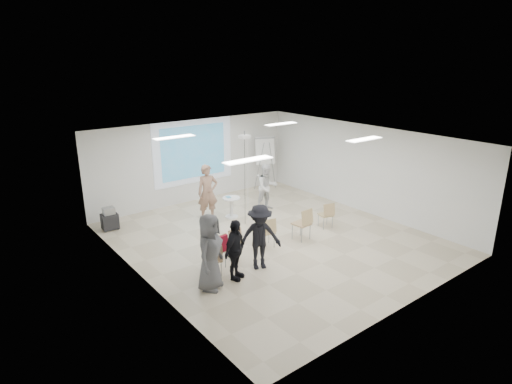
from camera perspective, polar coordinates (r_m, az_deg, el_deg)
floor at (r=12.76m, az=2.22°, el=-6.44°), size 8.00×9.00×0.10m
ceiling at (r=11.83m, az=2.39°, el=7.38°), size 8.00×9.00×0.10m
wall_back at (r=15.83m, az=-8.37°, el=4.14°), size 8.00×0.10×3.00m
wall_left at (r=10.23m, az=-15.41°, el=-4.00°), size 0.10×9.00×3.00m
wall_right at (r=15.04m, az=14.22°, el=3.06°), size 0.10×9.00×3.00m
projection_halo at (r=15.70m, az=-8.31°, el=5.34°), size 3.20×0.01×2.30m
projection_image at (r=15.68m, az=-8.28°, el=5.33°), size 2.60×0.01×1.90m
pedestal_table at (r=14.23m, az=-3.30°, el=-1.89°), size 0.69×0.69×0.72m
player_left at (r=13.91m, az=-6.47°, el=0.39°), size 0.88×0.71×2.11m
player_right at (r=14.79m, az=1.49°, el=0.97°), size 0.98×0.83×1.81m
controller_left at (r=14.11m, az=-6.43°, el=2.06°), size 0.08×0.14×0.04m
controller_right at (r=14.79m, az=0.34°, el=2.24°), size 0.06×0.13×0.04m
chair_far_left at (r=10.54m, az=-5.66°, el=-8.75°), size 0.48×0.50×0.83m
chair_left_mid at (r=10.86m, az=-5.19°, el=-7.48°), size 0.49×0.52×0.95m
chair_left_inner at (r=11.38m, az=-3.15°, el=-6.44°), size 0.43×0.46×0.88m
chair_center at (r=11.98m, az=1.55°, el=-5.11°), size 0.50×0.52×0.88m
chair_right_inner at (r=12.51m, az=6.38°, el=-3.95°), size 0.49×0.53×0.97m
chair_right_far at (r=13.49m, az=9.45°, el=-2.80°), size 0.48×0.51×0.83m
red_jacket at (r=10.68m, az=-4.86°, el=-6.98°), size 0.46×0.15×0.43m
laptop at (r=11.47m, az=-3.44°, el=-6.50°), size 0.33×0.25×0.03m
audience_left at (r=10.23m, az=-2.82°, el=-7.18°), size 1.18×1.00×1.74m
audience_mid at (r=10.69m, az=0.51°, el=-5.48°), size 1.41×1.10×1.92m
audience_outer at (r=9.81m, az=-6.20°, el=-7.41°), size 1.20×1.12×2.05m
flipchart_easel at (r=17.00m, az=1.22°, el=5.46°), size 0.84×0.68×2.11m
av_cart at (r=14.02m, az=-18.94°, el=-3.48°), size 0.49×0.40×0.72m
ceiling_projector at (r=13.11m, az=-1.52°, el=6.81°), size 0.30×0.25×3.00m
fluor_panel_nw at (r=12.40m, az=-10.85°, el=7.19°), size 1.20×0.30×0.02m
fluor_panel_ne at (r=14.63m, az=3.36°, el=9.06°), size 1.20×0.30×0.02m
fluor_panel_sw at (r=9.48m, az=-1.04°, el=4.28°), size 1.20×0.30×0.02m
fluor_panel_se at (r=12.25m, az=14.23°, el=6.83°), size 1.20×0.30×0.02m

